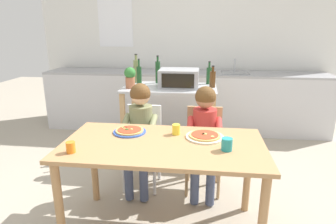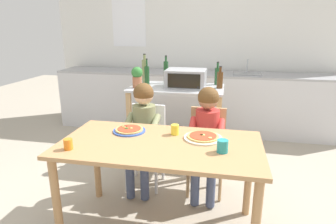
# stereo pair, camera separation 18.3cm
# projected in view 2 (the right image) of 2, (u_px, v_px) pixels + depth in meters

# --- Properties ---
(ground_plane) EXTENTS (11.09, 11.09, 0.00)m
(ground_plane) POSITION_uv_depth(u_px,v_px,m) (182.00, 166.00, 3.40)
(ground_plane) COLOR #A89E8C
(back_wall_tiled) EXTENTS (4.76, 0.13, 2.70)m
(back_wall_tiled) POSITION_uv_depth(u_px,v_px,m) (199.00, 41.00, 4.63)
(back_wall_tiled) COLOR white
(back_wall_tiled) RESTS_ON ground
(kitchen_counter) EXTENTS (4.28, 0.60, 1.10)m
(kitchen_counter) POSITION_uv_depth(u_px,v_px,m) (195.00, 101.00, 4.50)
(kitchen_counter) COLOR silver
(kitchen_counter) RESTS_ON ground
(kitchen_island_cart) EXTENTS (1.07, 0.62, 0.90)m
(kitchen_island_cart) POSITION_uv_depth(u_px,v_px,m) (176.00, 112.00, 3.41)
(kitchen_island_cart) COLOR #B7BABF
(kitchen_island_cart) RESTS_ON ground
(toaster_oven) EXTENTS (0.44, 0.34, 0.20)m
(toaster_oven) POSITION_uv_depth(u_px,v_px,m) (186.00, 78.00, 3.27)
(toaster_oven) COLOR #999BA0
(toaster_oven) RESTS_ON kitchen_island_cart
(bottle_dark_olive_oil) EXTENTS (0.06, 0.06, 0.31)m
(bottle_dark_olive_oil) POSITION_uv_depth(u_px,v_px,m) (147.00, 75.00, 3.43)
(bottle_dark_olive_oil) COLOR #1E4723
(bottle_dark_olive_oil) RESTS_ON kitchen_island_cart
(bottle_brown_beer) EXTENTS (0.06, 0.06, 0.33)m
(bottle_brown_beer) POSITION_uv_depth(u_px,v_px,m) (166.00, 72.00, 3.53)
(bottle_brown_beer) COLOR #1E4723
(bottle_brown_beer) RESTS_ON kitchen_island_cart
(bottle_squat_spirits) EXTENTS (0.07, 0.07, 0.35)m
(bottle_squat_spirits) POSITION_uv_depth(u_px,v_px,m) (145.00, 70.00, 3.57)
(bottle_squat_spirits) COLOR olive
(bottle_squat_spirits) RESTS_ON kitchen_island_cart
(bottle_clear_vinegar) EXTENTS (0.06, 0.06, 0.27)m
(bottle_clear_vinegar) POSITION_uv_depth(u_px,v_px,m) (217.00, 76.00, 3.43)
(bottle_clear_vinegar) COLOR #1E4723
(bottle_clear_vinegar) RESTS_ON kitchen_island_cart
(bottle_tall_green_wine) EXTENTS (0.07, 0.07, 0.25)m
(bottle_tall_green_wine) POSITION_uv_depth(u_px,v_px,m) (220.00, 79.00, 3.23)
(bottle_tall_green_wine) COLOR #4C2D14
(bottle_tall_green_wine) RESTS_ON kitchen_island_cart
(potted_herb_plant) EXTENTS (0.13, 0.13, 0.23)m
(potted_herb_plant) POSITION_uv_depth(u_px,v_px,m) (137.00, 76.00, 3.26)
(potted_herb_plant) COLOR #9E5B3D
(potted_herb_plant) RESTS_ON kitchen_island_cart
(dining_table) EXTENTS (1.49, 0.78, 0.75)m
(dining_table) POSITION_uv_depth(u_px,v_px,m) (160.00, 155.00, 2.17)
(dining_table) COLOR #AD7F51
(dining_table) RESTS_ON ground
(dining_chair_left) EXTENTS (0.36, 0.36, 0.81)m
(dining_chair_left) POSITION_uv_depth(u_px,v_px,m) (146.00, 139.00, 2.92)
(dining_chair_left) COLOR silver
(dining_chair_left) RESTS_ON ground
(dining_chair_right) EXTENTS (0.36, 0.36, 0.81)m
(dining_chair_right) POSITION_uv_depth(u_px,v_px,m) (207.00, 144.00, 2.81)
(dining_chair_right) COLOR tan
(dining_chair_right) RESTS_ON ground
(child_in_olive_shirt) EXTENTS (0.32, 0.42, 1.05)m
(child_in_olive_shirt) POSITION_uv_depth(u_px,v_px,m) (143.00, 124.00, 2.75)
(child_in_olive_shirt) COLOR #424C6B
(child_in_olive_shirt) RESTS_ON ground
(child_in_red_shirt) EXTENTS (0.32, 0.42, 1.04)m
(child_in_red_shirt) POSITION_uv_depth(u_px,v_px,m) (207.00, 129.00, 2.64)
(child_in_red_shirt) COLOR #424C6B
(child_in_red_shirt) RESTS_ON ground
(pizza_plate_blue_rimmed) EXTENTS (0.26, 0.26, 0.03)m
(pizza_plate_blue_rimmed) POSITION_uv_depth(u_px,v_px,m) (129.00, 130.00, 2.37)
(pizza_plate_blue_rimmed) COLOR #3356B7
(pizza_plate_blue_rimmed) RESTS_ON dining_table
(pizza_plate_cream) EXTENTS (0.30, 0.30, 0.03)m
(pizza_plate_cream) POSITION_uv_depth(u_px,v_px,m) (203.00, 137.00, 2.22)
(pizza_plate_cream) COLOR beige
(pizza_plate_cream) RESTS_ON dining_table
(drinking_cup_yellow) EXTENTS (0.06, 0.06, 0.08)m
(drinking_cup_yellow) POSITION_uv_depth(u_px,v_px,m) (175.00, 130.00, 2.29)
(drinking_cup_yellow) COLOR yellow
(drinking_cup_yellow) RESTS_ON dining_table
(drinking_cup_teal) EXTENTS (0.08, 0.08, 0.09)m
(drinking_cup_teal) POSITION_uv_depth(u_px,v_px,m) (223.00, 146.00, 1.97)
(drinking_cup_teal) COLOR teal
(drinking_cup_teal) RESTS_ON dining_table
(drinking_cup_orange) EXTENTS (0.06, 0.06, 0.08)m
(drinking_cup_orange) POSITION_uv_depth(u_px,v_px,m) (68.00, 144.00, 2.02)
(drinking_cup_orange) COLOR orange
(drinking_cup_orange) RESTS_ON dining_table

